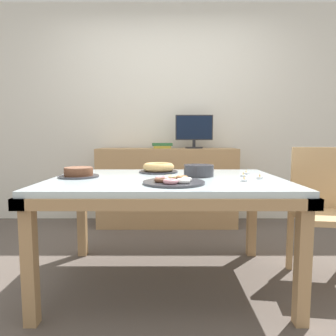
# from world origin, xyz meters

# --- Properties ---
(ground_plane) EXTENTS (12.00, 12.00, 0.00)m
(ground_plane) POSITION_xyz_m (0.00, 0.00, 0.00)
(ground_plane) COLOR #564C44
(wall_back) EXTENTS (8.00, 0.10, 2.60)m
(wall_back) POSITION_xyz_m (0.00, 1.71, 1.30)
(wall_back) COLOR silver
(wall_back) RESTS_ON ground
(dining_table) EXTENTS (1.58, 1.10, 0.74)m
(dining_table) POSITION_xyz_m (0.00, 0.00, 0.66)
(dining_table) COLOR silver
(dining_table) RESTS_ON ground
(chair) EXTENTS (0.47, 0.47, 0.94)m
(chair) POSITION_xyz_m (1.12, 0.07, 0.52)
(chair) COLOR tan
(chair) RESTS_ON ground
(sideboard) EXTENTS (1.57, 0.44, 0.89)m
(sideboard) POSITION_xyz_m (0.00, 1.41, 0.44)
(sideboard) COLOR tan
(sideboard) RESTS_ON ground
(computer_monitor) EXTENTS (0.42, 0.20, 0.38)m
(computer_monitor) POSITION_xyz_m (0.31, 1.41, 1.08)
(computer_monitor) COLOR #262628
(computer_monitor) RESTS_ON sideboard
(book_stack) EXTENTS (0.24, 0.19, 0.06)m
(book_stack) POSITION_xyz_m (-0.06, 1.41, 0.92)
(book_stack) COLOR #B29933
(book_stack) RESTS_ON sideboard
(cake_chocolate_round) EXTENTS (0.27, 0.27, 0.07)m
(cake_chocolate_round) POSITION_xyz_m (-0.60, 0.03, 0.77)
(cake_chocolate_round) COLOR #333338
(cake_chocolate_round) RESTS_ON dining_table
(cake_golden_bundt) EXTENTS (0.30, 0.30, 0.07)m
(cake_golden_bundt) POSITION_xyz_m (-0.06, 0.30, 0.77)
(cake_golden_bundt) COLOR #333338
(cake_golden_bundt) RESTS_ON dining_table
(pastry_platter) EXTENTS (0.37, 0.37, 0.04)m
(pastry_platter) POSITION_xyz_m (0.04, -0.27, 0.75)
(pastry_platter) COLOR #333338
(pastry_platter) RESTS_ON dining_table
(plate_stack) EXTENTS (0.21, 0.21, 0.08)m
(plate_stack) POSITION_xyz_m (0.23, 0.08, 0.78)
(plate_stack) COLOR #333338
(plate_stack) RESTS_ON dining_table
(tealight_near_cakes) EXTENTS (0.04, 0.04, 0.04)m
(tealight_near_cakes) POSITION_xyz_m (0.48, -0.18, 0.75)
(tealight_near_cakes) COLOR silver
(tealight_near_cakes) RESTS_ON dining_table
(tealight_near_front) EXTENTS (0.04, 0.04, 0.04)m
(tealight_near_front) POSITION_xyz_m (0.53, 0.04, 0.75)
(tealight_near_front) COLOR silver
(tealight_near_front) RESTS_ON dining_table
(tealight_centre) EXTENTS (0.04, 0.04, 0.04)m
(tealight_centre) POSITION_xyz_m (0.61, -0.07, 0.75)
(tealight_centre) COLOR silver
(tealight_centre) RESTS_ON dining_table
(tealight_right_edge) EXTENTS (0.04, 0.04, 0.04)m
(tealight_right_edge) POSITION_xyz_m (0.59, 0.18, 0.75)
(tealight_right_edge) COLOR silver
(tealight_right_edge) RESTS_ON dining_table
(tealight_left_edge) EXTENTS (0.04, 0.04, 0.04)m
(tealight_left_edge) POSITION_xyz_m (0.29, 0.25, 0.75)
(tealight_left_edge) COLOR silver
(tealight_left_edge) RESTS_ON dining_table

